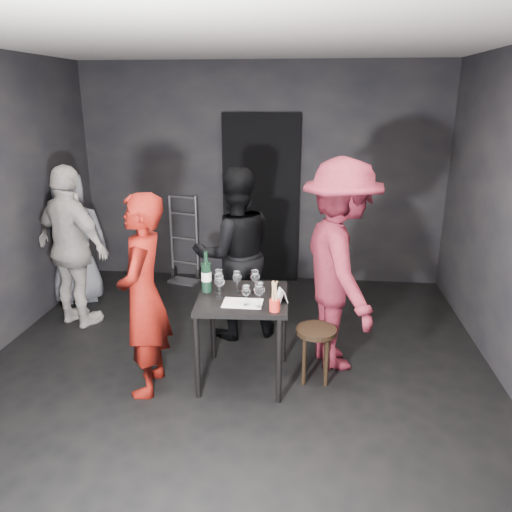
# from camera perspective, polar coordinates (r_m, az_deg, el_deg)

# --- Properties ---
(floor) EXTENTS (4.50, 5.00, 0.02)m
(floor) POSITION_cam_1_polar(r_m,az_deg,el_deg) (4.39, -2.73, -13.65)
(floor) COLOR black
(floor) RESTS_ON ground
(ceiling) EXTENTS (4.50, 5.00, 0.02)m
(ceiling) POSITION_cam_1_polar(r_m,az_deg,el_deg) (3.76, -3.39, 24.05)
(ceiling) COLOR silver
(ceiling) RESTS_ON ground
(wall_back) EXTENTS (4.50, 0.04, 2.70)m
(wall_back) POSITION_cam_1_polar(r_m,az_deg,el_deg) (6.29, 0.64, 9.25)
(wall_back) COLOR black
(wall_back) RESTS_ON ground
(wall_front) EXTENTS (4.50, 0.04, 2.70)m
(wall_front) POSITION_cam_1_polar(r_m,az_deg,el_deg) (1.64, -17.82, -18.24)
(wall_front) COLOR black
(wall_front) RESTS_ON ground
(doorway) EXTENTS (0.95, 0.10, 2.10)m
(doorway) POSITION_cam_1_polar(r_m,az_deg,el_deg) (6.29, 0.58, 6.47)
(doorway) COLOR black
(doorway) RESTS_ON ground
(wallbox_upper) EXTENTS (0.12, 0.06, 0.12)m
(wallbox_upper) POSITION_cam_1_polar(r_m,az_deg,el_deg) (6.20, 8.55, 9.87)
(wallbox_upper) COLOR #B7B7B2
(wallbox_upper) RESTS_ON wall_back
(wallbox_lower) EXTENTS (0.10, 0.06, 0.14)m
(wallbox_lower) POSITION_cam_1_polar(r_m,az_deg,el_deg) (6.22, 10.40, 9.33)
(wallbox_lower) COLOR #B7B7B2
(wallbox_lower) RESTS_ON wall_back
(hand_truck) EXTENTS (0.37, 0.32, 1.11)m
(hand_truck) POSITION_cam_1_polar(r_m,az_deg,el_deg) (6.50, -8.15, -1.03)
(hand_truck) COLOR #B2B2B7
(hand_truck) RESTS_ON floor
(tasting_table) EXTENTS (0.72, 0.72, 0.75)m
(tasting_table) POSITION_cam_1_polar(r_m,az_deg,el_deg) (4.08, -1.50, -5.88)
(tasting_table) COLOR black
(tasting_table) RESTS_ON floor
(stool) EXTENTS (0.34, 0.34, 0.47)m
(stool) POSITION_cam_1_polar(r_m,az_deg,el_deg) (4.21, 6.87, -9.44)
(stool) COLOR black
(stool) RESTS_ON floor
(server_red) EXTENTS (0.46, 0.66, 1.75)m
(server_red) POSITION_cam_1_polar(r_m,az_deg,el_deg) (3.95, -12.82, -3.62)
(server_red) COLOR maroon
(server_red) RESTS_ON floor
(woman_black) EXTENTS (1.02, 0.78, 1.86)m
(woman_black) POSITION_cam_1_polar(r_m,az_deg,el_deg) (4.78, -2.45, 1.30)
(woman_black) COLOR black
(woman_black) RESTS_ON floor
(man_maroon) EXTENTS (1.05, 1.57, 2.22)m
(man_maroon) POSITION_cam_1_polar(r_m,az_deg,el_deg) (4.23, 9.67, 1.40)
(man_maroon) COLOR maroon
(man_maroon) RESTS_ON floor
(bystander_cream) EXTENTS (1.20, 0.94, 1.85)m
(bystander_cream) POSITION_cam_1_polar(r_m,az_deg,el_deg) (5.33, -20.36, 1.83)
(bystander_cream) COLOR #BAB4AC
(bystander_cream) RESTS_ON floor
(bystander_grey) EXTENTS (0.84, 0.67, 1.51)m
(bystander_grey) POSITION_cam_1_polar(r_m,az_deg,el_deg) (5.99, -20.15, 1.88)
(bystander_grey) COLOR slate
(bystander_grey) RESTS_ON floor
(tasting_mat) EXTENTS (0.31, 0.21, 0.00)m
(tasting_mat) POSITION_cam_1_polar(r_m,az_deg,el_deg) (3.90, -1.54, -5.41)
(tasting_mat) COLOR white
(tasting_mat) RESTS_ON tasting_table
(wine_glass_a) EXTENTS (0.09, 0.09, 0.22)m
(wine_glass_a) POSITION_cam_1_polar(r_m,az_deg,el_deg) (3.98, -4.19, -3.33)
(wine_glass_a) COLOR white
(wine_glass_a) RESTS_ON tasting_table
(wine_glass_b) EXTENTS (0.10, 0.10, 0.20)m
(wine_glass_b) POSITION_cam_1_polar(r_m,az_deg,el_deg) (4.12, -4.27, -2.67)
(wine_glass_b) COLOR white
(wine_glass_b) RESTS_ON tasting_table
(wine_glass_c) EXTENTS (0.09, 0.09, 0.20)m
(wine_glass_c) POSITION_cam_1_polar(r_m,az_deg,el_deg) (4.08, -2.19, -2.85)
(wine_glass_c) COLOR white
(wine_glass_c) RESTS_ON tasting_table
(wine_glass_d) EXTENTS (0.09, 0.09, 0.18)m
(wine_glass_d) POSITION_cam_1_polar(r_m,az_deg,el_deg) (3.83, -1.13, -4.39)
(wine_glass_d) COLOR white
(wine_glass_d) RESTS_ON tasting_table
(wine_glass_e) EXTENTS (0.10, 0.10, 0.22)m
(wine_glass_e) POSITION_cam_1_polar(r_m,az_deg,el_deg) (3.79, 0.38, -4.32)
(wine_glass_e) COLOR white
(wine_glass_e) RESTS_ON tasting_table
(wine_glass_f) EXTENTS (0.10, 0.10, 0.21)m
(wine_glass_f) POSITION_cam_1_polar(r_m,az_deg,el_deg) (4.08, -0.11, -2.79)
(wine_glass_f) COLOR white
(wine_glass_f) RESTS_ON tasting_table
(wine_bottle) EXTENTS (0.08, 0.08, 0.34)m
(wine_bottle) POSITION_cam_1_polar(r_m,az_deg,el_deg) (4.11, -5.69, -2.33)
(wine_bottle) COLOR black
(wine_bottle) RESTS_ON tasting_table
(breadstick_cup) EXTENTS (0.08, 0.08, 0.25)m
(breadstick_cup) POSITION_cam_1_polar(r_m,az_deg,el_deg) (3.73, 2.16, -4.69)
(breadstick_cup) COLOR red
(breadstick_cup) RESTS_ON tasting_table
(reserved_card) EXTENTS (0.11, 0.14, 0.09)m
(reserved_card) POSITION_cam_1_polar(r_m,az_deg,el_deg) (3.94, 2.77, -4.46)
(reserved_card) COLOR white
(reserved_card) RESTS_ON tasting_table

